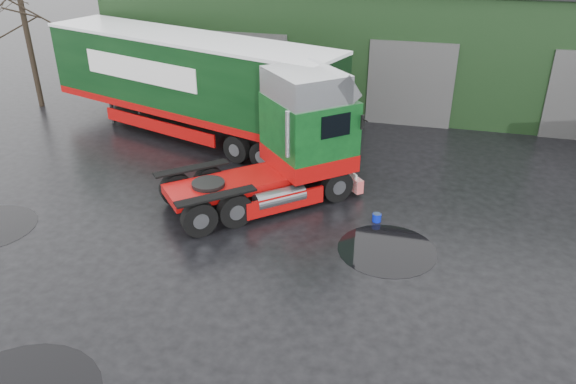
{
  "coord_description": "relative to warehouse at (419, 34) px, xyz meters",
  "views": [
    {
      "loc": [
        2.93,
        -12.48,
        9.53
      ],
      "look_at": [
        -0.92,
        2.32,
        1.7
      ],
      "focal_mm": 35.0,
      "sensor_mm": 36.0,
      "label": 1
    }
  ],
  "objects": [
    {
      "name": "ground",
      "position": [
        -2.0,
        -20.0,
        -3.16
      ],
      "size": [
        100.0,
        100.0,
        0.0
      ],
      "primitive_type": "plane",
      "color": "black"
    },
    {
      "name": "warehouse",
      "position": [
        0.0,
        0.0,
        0.0
      ],
      "size": [
        32.4,
        12.4,
        6.3
      ],
      "color": "black",
      "rests_on": "ground"
    },
    {
      "name": "hero_tractor",
      "position": [
        -4.63,
        -15.5,
        -0.85
      ],
      "size": [
        7.62,
        7.31,
        4.61
      ],
      "primitive_type": null,
      "rotation": [
        0.0,
        0.0,
        -0.84
      ],
      "color": "#0C3F15",
      "rests_on": "ground"
    },
    {
      "name": "trailer_left",
      "position": [
        -9.5,
        -10.0,
        -0.85
      ],
      "size": [
        15.01,
        7.65,
        4.61
      ],
      "primitive_type": null,
      "rotation": [
        0.0,
        0.0,
        1.24
      ],
      "color": "silver",
      "rests_on": "ground"
    },
    {
      "name": "wash_bucket",
      "position": [
        -0.31,
        -15.8,
        -3.02
      ],
      "size": [
        0.38,
        0.38,
        0.28
      ],
      "primitive_type": "cylinder",
      "rotation": [
        0.0,
        0.0,
        0.35
      ],
      "color": "#0819B1",
      "rests_on": "ground"
    },
    {
      "name": "tree_left",
      "position": [
        -19.0,
        -8.0,
        1.09
      ],
      "size": [
        4.4,
        4.4,
        8.5
      ],
      "primitive_type": null,
      "color": "black",
      "rests_on": "ground"
    },
    {
      "name": "tree_back_b",
      "position": [
        8.0,
        10.0,
        0.59
      ],
      "size": [
        4.4,
        4.4,
        7.5
      ],
      "primitive_type": null,
      "color": "black",
      "rests_on": "ground"
    },
    {
      "name": "puddle_1",
      "position": [
        0.22,
        -17.51,
        -3.15
      ],
      "size": [
        3.08,
        3.08,
        0.01
      ],
      "primitive_type": "cylinder",
      "color": "black",
      "rests_on": "ground"
    }
  ]
}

